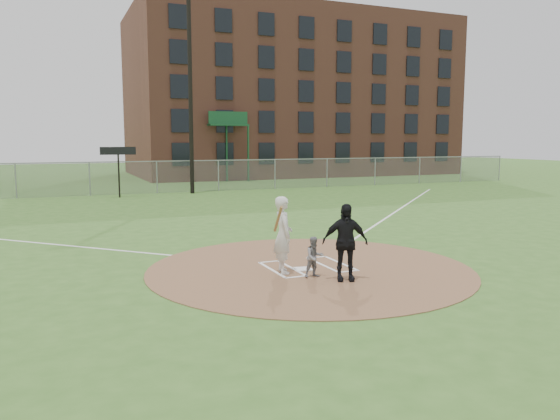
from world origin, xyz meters
name	(u,v)px	position (x,y,z in m)	size (l,w,h in m)	color
ground	(310,269)	(0.00, 0.00, 0.00)	(140.00, 140.00, 0.00)	#376322
dirt_circle	(310,268)	(0.00, 0.00, 0.01)	(8.40, 8.40, 0.02)	brown
home_plate	(303,269)	(-0.24, -0.11, 0.03)	(0.42, 0.42, 0.03)	white
foul_line_first	(398,210)	(9.00, 9.00, 0.01)	(0.10, 24.00, 0.01)	white
catcher	(314,257)	(-0.32, -0.92, 0.52)	(0.48, 0.38, 0.99)	gray
umpire	(345,242)	(0.21, -1.45, 0.94)	(1.07, 0.45, 1.83)	black
batters_boxes	(307,266)	(0.00, 0.15, 0.03)	(2.08, 1.88, 0.01)	white
batter_at_plate	(283,235)	(-0.84, -0.21, 0.98)	(0.64, 1.08, 1.92)	silver
outfield_fence	(157,177)	(0.00, 22.00, 1.02)	(56.08, 0.08, 2.03)	slate
brick_warehouse	(289,97)	(16.00, 37.96, 7.50)	(30.00, 17.17, 15.00)	brown
light_pole	(190,86)	(2.00, 21.00, 6.61)	(1.20, 0.30, 12.22)	black
scoreboard_sign	(118,156)	(-2.50, 20.20, 2.39)	(2.00, 0.10, 2.93)	black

